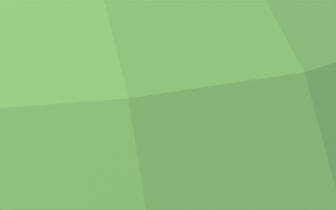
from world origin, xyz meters
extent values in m
plane|color=#38383D|center=(0.00, 0.00, 0.00)|extent=(80.00, 80.00, 0.00)
cube|color=#8C939E|center=(1.04, 5.23, 1.85)|extent=(11.15, 3.04, 2.80)
cube|color=black|center=(0.98, 3.96, 2.41)|extent=(9.27, 0.50, 1.01)
cube|color=black|center=(1.10, 6.50, 2.41)|extent=(9.27, 0.50, 1.01)
cube|color=#1959B2|center=(0.98, 3.97, 1.29)|extent=(9.71, 0.51, 0.28)
cube|color=black|center=(1.04, 5.23, 0.23)|extent=(10.26, 2.80, 0.45)
torus|color=black|center=(4.85, 3.91, 0.50)|extent=(1.01, 0.37, 1.00)
torus|color=black|center=(-2.87, 4.29, 0.50)|extent=(1.01, 0.37, 1.00)
cylinder|color=black|center=(0.14, 2.61, 0.47)|extent=(0.14, 0.14, 0.77)
cube|color=black|center=(0.14, 2.57, 0.05)|extent=(0.13, 0.27, 0.10)
cylinder|color=black|center=(-0.02, 2.59, 0.47)|extent=(0.14, 0.14, 0.77)
cube|color=black|center=(-0.02, 2.55, 0.05)|extent=(0.13, 0.27, 0.10)
cube|color=navy|center=(0.06, 2.60, 1.18)|extent=(0.41, 0.33, 0.64)
cylinder|color=navy|center=(0.29, 2.63, 1.19)|extent=(0.10, 0.10, 0.61)
sphere|color=tan|center=(0.29, 2.63, 0.89)|extent=(0.10, 0.10, 0.09)
cylinder|color=navy|center=(-0.18, 2.57, 1.19)|extent=(0.10, 0.10, 0.61)
sphere|color=tan|center=(-0.18, 2.57, 0.89)|extent=(0.10, 0.10, 0.09)
sphere|color=tan|center=(0.06, 2.60, 1.63)|extent=(0.26, 0.26, 0.23)
cylinder|color=black|center=(1.34, 2.50, 0.48)|extent=(0.14, 0.14, 0.79)
cube|color=black|center=(1.33, 2.46, 0.05)|extent=(0.16, 0.28, 0.10)
cylinder|color=black|center=(1.18, 2.53, 0.48)|extent=(0.14, 0.14, 0.79)
cube|color=black|center=(1.18, 2.50, 0.05)|extent=(0.16, 0.28, 0.10)
cube|color=#D8F233|center=(1.26, 2.52, 1.20)|extent=(0.43, 0.36, 0.66)
cube|color=silver|center=(1.26, 2.52, 1.20)|extent=(0.45, 0.37, 0.06)
cylinder|color=#D8F233|center=(1.50, 2.46, 1.22)|extent=(0.11, 0.11, 0.62)
sphere|color=tan|center=(1.50, 2.46, 0.91)|extent=(0.11, 0.11, 0.09)
cylinder|color=#D8F233|center=(1.03, 2.57, 1.22)|extent=(0.11, 0.11, 0.62)
sphere|color=tan|center=(1.03, 2.57, 0.91)|extent=(0.11, 0.11, 0.09)
sphere|color=tan|center=(1.26, 2.52, 1.67)|extent=(0.28, 0.28, 0.24)
cylinder|color=black|center=(2.69, 2.41, 0.46)|extent=(0.13, 0.13, 0.75)
cube|color=black|center=(2.69, 2.37, 0.05)|extent=(0.12, 0.27, 0.10)
cylinder|color=black|center=(2.53, 2.39, 0.46)|extent=(0.13, 0.13, 0.75)
cube|color=black|center=(2.53, 2.35, 0.05)|extent=(0.12, 0.27, 0.10)
cube|color=#3F594C|center=(2.61, 2.40, 1.15)|extent=(0.41, 0.32, 0.63)
cylinder|color=#3F594C|center=(2.85, 2.42, 1.16)|extent=(0.10, 0.10, 0.59)
sphere|color=tan|center=(2.85, 2.42, 0.87)|extent=(0.10, 0.10, 0.09)
cylinder|color=#3F594C|center=(2.37, 2.38, 1.16)|extent=(0.10, 0.10, 0.59)
sphere|color=tan|center=(2.37, 2.38, 0.87)|extent=(0.10, 0.10, 0.09)
sphere|color=tan|center=(2.61, 2.40, 1.59)|extent=(0.25, 0.25, 0.23)
torus|color=black|center=(-1.16, 2.89, 0.30)|extent=(0.61, 0.18, 0.60)
cylinder|color=silver|center=(-1.16, 2.89, 0.30)|extent=(0.13, 0.11, 0.12)
torus|color=black|center=(-2.60, 3.01, 0.30)|extent=(0.61, 0.18, 0.60)
cylinder|color=silver|center=(-2.60, 3.01, 0.30)|extent=(0.13, 0.13, 0.12)
cylinder|color=silver|center=(-1.21, 2.90, 0.65)|extent=(0.32, 0.08, 0.67)
cube|color=orange|center=(-1.81, 2.95, 0.63)|extent=(0.86, 0.35, 0.36)
cube|color=black|center=(-2.28, 2.99, 0.68)|extent=(0.54, 0.26, 0.20)
cylinder|color=silver|center=(-2.16, 3.12, 0.42)|extent=(0.46, 0.12, 0.08)
cylinder|color=black|center=(-1.26, 2.90, 0.95)|extent=(0.08, 0.58, 0.04)
torus|color=black|center=(0.96, 3.30, 0.30)|extent=(0.61, 0.23, 0.60)
cylinder|color=silver|center=(0.96, 3.30, 0.30)|extent=(0.14, 0.12, 0.12)
torus|color=black|center=(-0.47, 3.05, 0.30)|extent=(0.61, 0.23, 0.60)
cylinder|color=silver|center=(-0.47, 3.05, 0.30)|extent=(0.14, 0.14, 0.12)
cylinder|color=silver|center=(0.91, 3.29, 0.65)|extent=(0.32, 0.11, 0.67)
cube|color=orange|center=(0.32, 3.19, 0.63)|extent=(0.88, 0.42, 0.36)
cube|color=black|center=(-0.16, 3.11, 0.68)|extent=(0.55, 0.31, 0.20)
cylinder|color=silver|center=(-0.07, 3.27, 0.42)|extent=(0.46, 0.16, 0.08)
cylinder|color=black|center=(0.86, 3.28, 0.95)|extent=(0.13, 0.58, 0.04)
torus|color=black|center=(3.24, -2.68, 0.30)|extent=(0.61, 0.26, 0.60)
cylinder|color=silver|center=(3.24, -2.68, 0.30)|extent=(0.14, 0.12, 0.12)
torus|color=black|center=(4.29, -2.92, 1.27)|extent=(0.85, 0.32, 0.85)
cylinder|color=silver|center=(4.29, -2.92, 1.27)|extent=(0.14, 0.14, 0.12)
cylinder|color=silver|center=(3.04, -2.63, 0.59)|extent=(0.65, 0.20, 0.36)
cube|color=orange|center=(3.49, -2.74, 0.98)|extent=(0.91, 0.47, 0.83)
cube|color=black|center=(3.81, -2.81, 1.34)|extent=(0.56, 0.33, 0.50)
cylinder|color=silver|center=(3.86, -2.96, 1.07)|extent=(0.40, 0.16, 0.36)
cylinder|color=black|center=(2.88, -2.60, 0.85)|extent=(0.17, 0.57, 0.04)
cube|color=black|center=(3.36, -2.70, 1.25)|extent=(0.57, 0.44, 0.55)
sphere|color=#0C59B2|center=(2.95, -2.61, 1.11)|extent=(0.31, 0.31, 0.26)
cylinder|color=black|center=(3.19, -2.48, 1.05)|extent=(0.47, 0.19, 0.14)
cylinder|color=black|center=(3.73, -2.61, 1.12)|extent=(0.36, 0.17, 0.36)
cylinder|color=black|center=(3.11, -2.83, 1.05)|extent=(0.47, 0.19, 0.14)
cylinder|color=black|center=(3.65, -2.96, 1.12)|extent=(0.36, 0.17, 0.36)
cylinder|color=silver|center=(-6.82, 6.18, 3.09)|extent=(0.08, 0.08, 6.18)
sphere|color=#336522|center=(-7.80, 9.19, 4.21)|extent=(3.46, 3.46, 3.46)
cube|color=white|center=(-3.07, -1.68, 0.00)|extent=(0.16, 3.69, 0.01)
cube|color=white|center=(-0.59, -1.68, 0.00)|extent=(0.17, 3.88, 0.01)
cube|color=white|center=(1.89, -1.68, 0.00)|extent=(0.18, 4.45, 0.01)
cube|color=white|center=(4.37, -1.68, 0.00)|extent=(0.16, 3.68, 0.01)
camera|label=1|loc=(-9.74, 9.92, 5.23)|focal=44.60mm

